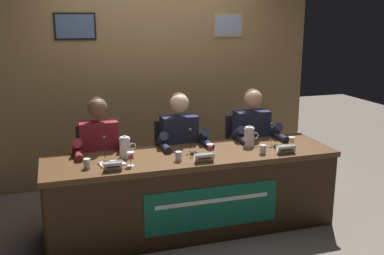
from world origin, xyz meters
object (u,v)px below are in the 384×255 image
object	(u,v)px
chair_right	(246,158)
panelist_right	(254,139)
nameplate_right	(286,149)
document_stack_left	(112,164)
conference_table	(195,182)
microphone_left	(106,154)
microphone_center	(193,145)
panelist_center	(181,145)
water_pitcher_left_side	(125,147)
chair_left	(99,173)
juice_glass_right	(292,141)
water_cup_right	(263,150)
panelist_left	(100,152)
water_cup_left	(87,164)
nameplate_left	(113,166)
nameplate_center	(204,158)
microphone_right	(275,139)
juice_glass_left	(131,156)
juice_glass_center	(210,148)
chair_center	(176,165)
water_pitcher_right_side	(249,137)
water_cup_center	(179,157)

from	to	relation	value
chair_right	panelist_right	distance (m)	0.34
nameplate_right	document_stack_left	size ratio (longest dim) A/B	0.80
conference_table	chair_right	bearing A→B (deg)	39.23
microphone_left	document_stack_left	world-z (taller)	microphone_left
microphone_left	nameplate_right	bearing A→B (deg)	-8.37
microphone_left	microphone_center	bearing A→B (deg)	2.36
panelist_center	water_pitcher_left_side	xyz separation A→B (m)	(-0.61, -0.28, 0.11)
chair_left	panelist_right	world-z (taller)	panelist_right
nameplate_right	document_stack_left	xyz separation A→B (m)	(-1.58, 0.17, -0.03)
juice_glass_right	water_cup_right	world-z (taller)	juice_glass_right
panelist_left	water_cup_left	world-z (taller)	panelist_left
panelist_right	nameplate_right	bearing A→B (deg)	-87.07
microphone_left	nameplate_right	distance (m)	1.64
conference_table	nameplate_left	world-z (taller)	nameplate_left
microphone_left	document_stack_left	xyz separation A→B (m)	(0.04, -0.07, -0.07)
nameplate_right	nameplate_center	bearing A→B (deg)	-179.08
chair_left	microphone_left	size ratio (longest dim) A/B	4.24
microphone_center	microphone_right	bearing A→B (deg)	-1.61
juice_glass_left	water_cup_right	size ratio (longest dim) A/B	1.46
nameplate_center	juice_glass_center	size ratio (longest dim) A/B	1.42
water_cup_left	juice_glass_center	bearing A→B (deg)	-1.20
water_cup_right	panelist_left	bearing A→B (deg)	158.69
microphone_center	water_pitcher_left_side	world-z (taller)	microphone_center
chair_center	nameplate_center	distance (m)	0.89
juice_glass_right	water_pitcher_left_side	size ratio (longest dim) A/B	0.59
conference_table	juice_glass_center	xyz separation A→B (m)	(0.12, -0.05, 0.33)
microphone_center	water_pitcher_right_side	xyz separation A→B (m)	(0.60, 0.06, 0.02)
chair_center	water_cup_center	distance (m)	0.81
chair_left	document_stack_left	distance (m)	0.71
water_cup_right	water_pitcher_right_side	distance (m)	0.28
chair_right	document_stack_left	bearing A→B (deg)	-157.65
nameplate_center	chair_right	distance (m)	1.18
nameplate_right	document_stack_left	bearing A→B (deg)	173.81
chair_left	juice_glass_left	distance (m)	0.85
microphone_center	water_pitcher_left_side	xyz separation A→B (m)	(-0.62, 0.05, 0.02)
chair_left	juice_glass_center	distance (m)	1.22
nameplate_right	water_pitcher_left_side	xyz separation A→B (m)	(-1.44, 0.32, 0.05)
panelist_center	water_cup_right	bearing A→B (deg)	-41.75
water_pitcher_right_side	juice_glass_right	bearing A→B (deg)	-34.67
water_pitcher_left_side	water_cup_center	bearing A→B (deg)	-28.53
water_cup_left	chair_center	world-z (taller)	chair_center
nameplate_left	water_cup_center	bearing A→B (deg)	8.77
chair_center	nameplate_right	bearing A→B (deg)	-44.15
water_cup_center	microphone_center	bearing A→B (deg)	43.88
nameplate_center	water_cup_right	world-z (taller)	water_cup_right
panelist_left	document_stack_left	distance (m)	0.44
juice_glass_right	microphone_right	xyz separation A→B (m)	(-0.10, 0.15, -0.01)
water_cup_left	microphone_left	world-z (taller)	microphone_left
panelist_right	juice_glass_left	bearing A→B (deg)	-159.35
juice_glass_right	document_stack_left	world-z (taller)	juice_glass_right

